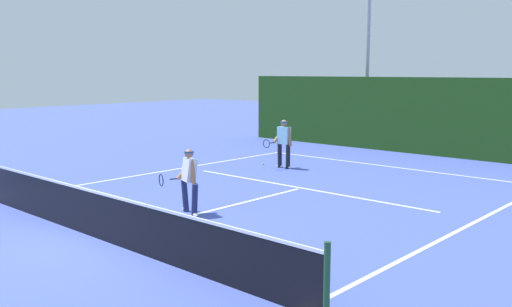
% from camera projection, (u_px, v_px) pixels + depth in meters
% --- Properties ---
extents(ground_plane, '(80.00, 80.00, 0.00)m').
position_uv_depth(ground_plane, '(98.00, 239.00, 11.04)').
color(ground_plane, '#4558B8').
extents(court_line_baseline_far, '(10.09, 0.10, 0.01)m').
position_uv_depth(court_line_baseline_far, '(388.00, 166.00, 19.44)').
color(court_line_baseline_far, white).
rests_on(court_line_baseline_far, ground_plane).
extents(court_line_service, '(8.22, 0.10, 0.01)m').
position_uv_depth(court_line_service, '(302.00, 188.00, 15.84)').
color(court_line_service, white).
rests_on(court_line_service, ground_plane).
extents(court_line_centre, '(0.10, 6.40, 0.01)m').
position_uv_depth(court_line_centre, '(216.00, 209.00, 13.38)').
color(court_line_centre, white).
rests_on(court_line_centre, ground_plane).
extents(tennis_net, '(11.05, 0.09, 1.09)m').
position_uv_depth(tennis_net, '(97.00, 214.00, 10.97)').
color(tennis_net, '#1E4723').
rests_on(tennis_net, ground_plane).
extents(player_near, '(1.01, 0.84, 1.53)m').
position_uv_depth(player_near, '(189.00, 179.00, 12.88)').
color(player_near, '#1E234C').
rests_on(player_near, ground_plane).
extents(player_far, '(0.75, 0.89, 1.66)m').
position_uv_depth(player_far, '(284.00, 142.00, 18.98)').
color(player_far, black).
rests_on(player_far, ground_plane).
extents(tennis_ball, '(0.07, 0.07, 0.07)m').
position_uv_depth(tennis_ball, '(263.00, 164.00, 19.82)').
color(tennis_ball, '#D1E033').
rests_on(tennis_ball, ground_plane).
extents(back_fence_windscreen, '(18.35, 0.12, 3.06)m').
position_uv_depth(back_fence_windscreen, '(434.00, 117.00, 21.75)').
color(back_fence_windscreen, '#1E4415').
rests_on(back_fence_windscreen, ground_plane).
extents(light_pole, '(0.55, 0.44, 8.26)m').
position_uv_depth(light_pole, '(368.00, 32.00, 24.73)').
color(light_pole, '#9EA39E').
rests_on(light_pole, ground_plane).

